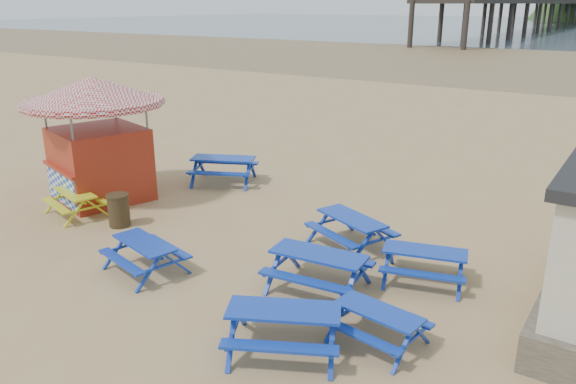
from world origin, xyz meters
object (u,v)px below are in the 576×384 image
Objects in this scene: picnic_table_blue_a at (224,170)px; ice_cream_kiosk at (96,123)px; litter_bin at (119,210)px; picnic_table_blue_b at (351,232)px; picnic_table_yellow at (76,203)px.

picnic_table_blue_a is 4.33m from ice_cream_kiosk.
litter_bin is (0.13, -4.55, 0.02)m from picnic_table_blue_a.
picnic_table_blue_a is 4.55m from litter_bin.
ice_cream_kiosk is (-8.07, -0.93, 1.95)m from picnic_table_blue_b.
litter_bin is (1.66, 0.12, 0.10)m from picnic_table_yellow.
ice_cream_kiosk is at bearing -147.27° from picnic_table_blue_a.
ice_cream_kiosk reaches higher than litter_bin.
picnic_table_blue_b is at bearing 32.74° from picnic_table_yellow.
picnic_table_yellow is at bearing -176.01° from litter_bin.
picnic_table_yellow is (-1.52, -4.67, -0.09)m from picnic_table_blue_a.
picnic_table_blue_a is 4.91m from picnic_table_yellow.
picnic_table_blue_a is at bearing 91.67° from litter_bin.
picnic_table_blue_a reaches higher than picnic_table_blue_b.
picnic_table_blue_a is 1.11× the size of picnic_table_blue_b.
litter_bin is (-5.87, -2.20, 0.06)m from picnic_table_blue_b.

